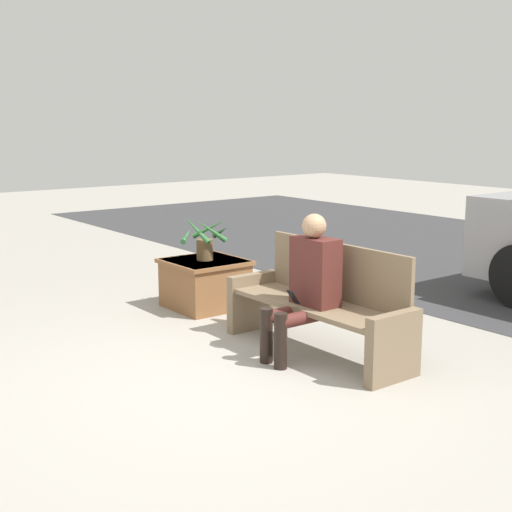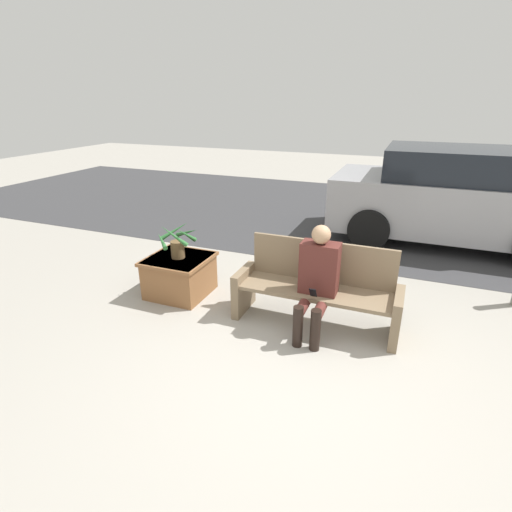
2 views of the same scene
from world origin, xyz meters
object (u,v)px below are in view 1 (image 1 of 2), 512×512
bench (322,303)px  potted_plant (205,241)px  person_seated (307,281)px  planter_box (205,282)px

bench → potted_plant: bearing=179.2°
bench → potted_plant: size_ratio=3.27×
bench → person_seated: person_seated is taller
person_seated → planter_box: person_seated is taller
bench → planter_box: 1.78m
potted_plant → planter_box: bearing=-140.9°
bench → planter_box: bearing=179.3°
person_seated → potted_plant: person_seated is taller
bench → person_seated: size_ratio=1.53×
person_seated → potted_plant: size_ratio=2.14×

